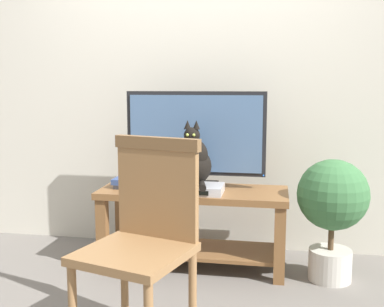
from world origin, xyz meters
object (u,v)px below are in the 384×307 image
(tv_stand, at_px, (193,214))
(potted_plant, at_px, (332,205))
(book_stack, at_px, (130,183))
(media_box, at_px, (193,189))
(cat, at_px, (193,161))
(wooden_chair, at_px, (145,228))
(tv, at_px, (196,136))

(tv_stand, distance_m, potted_plant, 0.92)
(book_stack, bearing_deg, tv_stand, 1.96)
(media_box, xyz_separation_m, cat, (0.00, -0.01, 0.18))
(media_box, height_order, wooden_chair, wooden_chair)
(media_box, bearing_deg, potted_plant, 1.32)
(cat, relative_size, book_stack, 1.91)
(tv_stand, distance_m, wooden_chair, 1.03)
(media_box, distance_m, cat, 0.18)
(potted_plant, bearing_deg, tv, 169.49)
(tv_stand, height_order, cat, cat)
(wooden_chair, bearing_deg, potted_plant, 43.91)
(tv_stand, relative_size, cat, 2.98)
(cat, bearing_deg, media_box, 94.90)
(tv, height_order, potted_plant, tv)
(media_box, relative_size, potted_plant, 0.50)
(tv_stand, relative_size, wooden_chair, 1.27)
(tv_stand, distance_m, media_box, 0.22)
(tv, xyz_separation_m, media_box, (0.02, -0.19, -0.33))
(tv_stand, xyz_separation_m, wooden_chair, (-0.05, -1.00, 0.20))
(cat, xyz_separation_m, wooden_chair, (-0.07, -0.89, -0.18))
(wooden_chair, bearing_deg, media_box, 85.47)
(book_stack, height_order, potted_plant, potted_plant)
(tv_stand, xyz_separation_m, book_stack, (-0.44, -0.02, 0.20))
(potted_plant, bearing_deg, wooden_chair, -136.09)
(tv_stand, bearing_deg, wooden_chair, -93.12)
(tv_stand, bearing_deg, media_box, -80.36)
(tv, bearing_deg, media_box, -84.88)
(tv, xyz_separation_m, cat, (0.02, -0.20, -0.14))
(tv, distance_m, book_stack, 0.56)
(potted_plant, bearing_deg, cat, -177.79)
(tv_stand, xyz_separation_m, tv, (0.00, 0.09, 0.52))
(cat, bearing_deg, potted_plant, 2.21)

